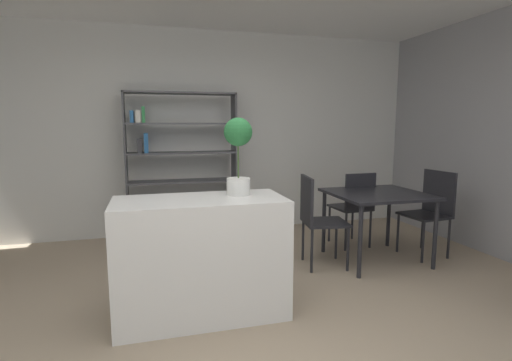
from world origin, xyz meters
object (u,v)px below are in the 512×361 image
potted_plant_on_island (238,148)px  open_bookshelf (178,163)px  dining_table (377,200)px  dining_chair_far (355,203)px  dining_chair_window_side (431,206)px  dining_chair_island_side (316,214)px  kitchen_island (201,257)px

potted_plant_on_island → open_bookshelf: size_ratio=0.32×
dining_table → dining_chair_far: size_ratio=1.07×
dining_table → dining_chair_window_side: dining_chair_window_side is taller
dining_chair_far → dining_chair_island_side: (-0.72, -0.47, 0.02)m
dining_table → kitchen_island: bearing=-160.4°
potted_plant_on_island → dining_chair_island_side: (0.98, 0.65, -0.74)m
open_bookshelf → dining_chair_far: (2.04, -0.94, -0.45)m
dining_chair_window_side → kitchen_island: bearing=-80.6°
kitchen_island → dining_chair_island_side: dining_chair_island_side is taller
open_bookshelf → dining_chair_window_side: (2.75, -1.41, -0.43)m
dining_chair_window_side → dining_table: bearing=-94.8°
open_bookshelf → dining_chair_far: size_ratio=2.05×
dining_chair_window_side → dining_chair_island_side: 1.43m
kitchen_island → dining_table: size_ratio=1.32×
kitchen_island → open_bookshelf: bearing=90.4°
open_bookshelf → dining_chair_window_side: size_ratio=1.95×
open_bookshelf → kitchen_island: bearing=-89.6°
open_bookshelf → dining_table: open_bookshelf is taller
dining_chair_far → dining_chair_island_side: dining_chair_island_side is taller
kitchen_island → dining_chair_far: 2.35m
kitchen_island → potted_plant_on_island: (0.32, 0.09, 0.84)m
open_bookshelf → dining_chair_window_side: bearing=-27.3°
dining_chair_far → dining_table: bearing=86.3°
dining_chair_far → dining_chair_window_side: size_ratio=0.95×
potted_plant_on_island → dining_table: (1.69, 0.63, -0.63)m
kitchen_island → dining_chair_island_side: size_ratio=1.35×
dining_table → dining_chair_window_side: (0.72, 0.01, -0.11)m
dining_chair_window_side → dining_chair_island_side: bearing=-95.8°
open_bookshelf → dining_table: size_ratio=1.92×
dining_chair_far → open_bookshelf: bearing=-27.8°
kitchen_island → dining_table: 2.15m
dining_table → dining_chair_island_side: bearing=178.8°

